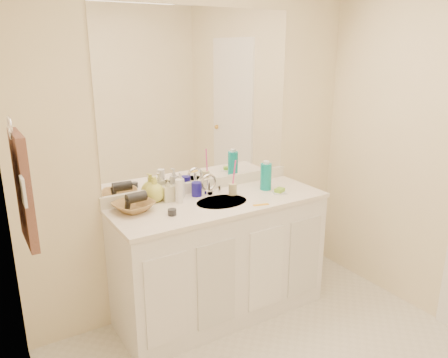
% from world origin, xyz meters
% --- Properties ---
extents(wall_back, '(2.60, 0.02, 2.40)m').
position_xyz_m(wall_back, '(0.00, 1.30, 1.20)').
color(wall_back, '#FEEEC6').
rests_on(wall_back, floor).
extents(wall_left, '(0.02, 2.60, 2.40)m').
position_xyz_m(wall_left, '(-1.30, 0.00, 1.20)').
color(wall_left, '#FEEEC6').
rests_on(wall_left, floor).
extents(vanity_cabinet, '(1.50, 0.55, 0.85)m').
position_xyz_m(vanity_cabinet, '(0.00, 1.02, 0.42)').
color(vanity_cabinet, white).
rests_on(vanity_cabinet, floor).
extents(countertop, '(1.52, 0.57, 0.03)m').
position_xyz_m(countertop, '(0.00, 1.02, 0.86)').
color(countertop, white).
rests_on(countertop, vanity_cabinet).
extents(backsplash, '(1.52, 0.03, 0.08)m').
position_xyz_m(backsplash, '(0.00, 1.29, 0.92)').
color(backsplash, white).
rests_on(backsplash, countertop).
extents(sink_basin, '(0.37, 0.37, 0.02)m').
position_xyz_m(sink_basin, '(0.00, 1.00, 0.87)').
color(sink_basin, '#BBB3A3').
rests_on(sink_basin, countertop).
extents(faucet, '(0.02, 0.02, 0.11)m').
position_xyz_m(faucet, '(0.00, 1.18, 0.94)').
color(faucet, silver).
rests_on(faucet, countertop).
extents(mirror, '(1.48, 0.01, 1.20)m').
position_xyz_m(mirror, '(0.00, 1.29, 1.56)').
color(mirror, white).
rests_on(mirror, wall_back).
extents(blue_mug, '(0.10, 0.10, 0.10)m').
position_xyz_m(blue_mug, '(-0.09, 1.20, 0.93)').
color(blue_mug, navy).
rests_on(blue_mug, countertop).
extents(tan_cup, '(0.07, 0.07, 0.08)m').
position_xyz_m(tan_cup, '(0.14, 1.09, 0.92)').
color(tan_cup, beige).
rests_on(tan_cup, countertop).
extents(toothbrush, '(0.02, 0.04, 0.21)m').
position_xyz_m(toothbrush, '(0.15, 1.09, 1.03)').
color(toothbrush, '#F540A5').
rests_on(toothbrush, tan_cup).
extents(mouthwash_bottle, '(0.11, 0.11, 0.20)m').
position_xyz_m(mouthwash_bottle, '(0.42, 1.06, 0.98)').
color(mouthwash_bottle, '#0C9493').
rests_on(mouthwash_bottle, countertop).
extents(soap_dish, '(0.12, 0.10, 0.01)m').
position_xyz_m(soap_dish, '(0.45, 0.93, 0.89)').
color(soap_dish, silver).
rests_on(soap_dish, countertop).
extents(green_soap, '(0.09, 0.07, 0.03)m').
position_xyz_m(green_soap, '(0.45, 0.93, 0.90)').
color(green_soap, '#7CB92D').
rests_on(green_soap, soap_dish).
extents(orange_comb, '(0.11, 0.05, 0.00)m').
position_xyz_m(orange_comb, '(0.19, 0.81, 0.88)').
color(orange_comb, yellow).
rests_on(orange_comb, countertop).
extents(dark_jar, '(0.07, 0.07, 0.04)m').
position_xyz_m(dark_jar, '(-0.40, 0.95, 0.90)').
color(dark_jar, '#25262A').
rests_on(dark_jar, countertop).
extents(extra_white_bottle, '(0.06, 0.06, 0.16)m').
position_xyz_m(extra_white_bottle, '(-0.26, 1.14, 0.96)').
color(extra_white_bottle, white).
rests_on(extra_white_bottle, countertop).
extents(soap_bottle_white, '(0.09, 0.09, 0.19)m').
position_xyz_m(soap_bottle_white, '(-0.20, 1.24, 0.97)').
color(soap_bottle_white, silver).
rests_on(soap_bottle_white, countertop).
extents(soap_bottle_cream, '(0.07, 0.08, 0.16)m').
position_xyz_m(soap_bottle_cream, '(-0.31, 1.21, 0.96)').
color(soap_bottle_cream, beige).
rests_on(soap_bottle_cream, countertop).
extents(soap_bottle_yellow, '(0.17, 0.17, 0.17)m').
position_xyz_m(soap_bottle_yellow, '(-0.39, 1.25, 0.97)').
color(soap_bottle_yellow, '#D4D854').
rests_on(soap_bottle_yellow, countertop).
extents(wicker_basket, '(0.31, 0.31, 0.06)m').
position_xyz_m(wicker_basket, '(-0.58, 1.15, 0.91)').
color(wicker_basket, olive).
rests_on(wicker_basket, countertop).
extents(hair_dryer, '(0.14, 0.08, 0.07)m').
position_xyz_m(hair_dryer, '(-0.56, 1.15, 0.97)').
color(hair_dryer, black).
rests_on(hair_dryer, wicker_basket).
extents(towel_ring, '(0.01, 0.11, 0.11)m').
position_xyz_m(towel_ring, '(-1.27, 0.77, 1.55)').
color(towel_ring, silver).
rests_on(towel_ring, wall_left).
extents(hand_towel, '(0.04, 0.32, 0.55)m').
position_xyz_m(hand_towel, '(-1.25, 0.77, 1.25)').
color(hand_towel, '#50322A').
rests_on(hand_towel, towel_ring).
extents(switch_plate, '(0.01, 0.08, 0.13)m').
position_xyz_m(switch_plate, '(-1.27, 0.57, 1.30)').
color(switch_plate, silver).
rests_on(switch_plate, wall_left).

